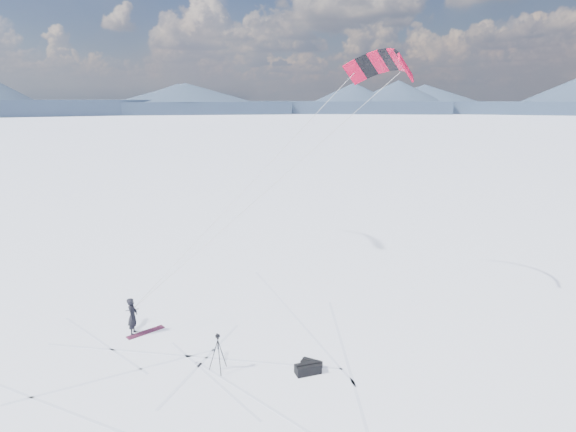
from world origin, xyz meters
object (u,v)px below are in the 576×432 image
object	(u,v)px
snowkiter	(134,334)
snowboard	(146,332)
tripod	(218,348)
gear_bag_b	(311,364)
gear_bag_a	(308,369)

from	to	relation	value
snowkiter	snowboard	distance (m)	0.49
tripod	gear_bag_b	bearing A→B (deg)	-45.95
snowboard	snowkiter	bearing A→B (deg)	147.75
snowboard	gear_bag_a	size ratio (longest dim) A/B	1.74
gear_bag_b	snowkiter	bearing A→B (deg)	-172.92
snowboard	gear_bag_a	distance (m)	7.60
tripod	gear_bag_a	bearing A→B (deg)	-52.18
snowboard	gear_bag_a	xyz separation A→B (m)	(5.69, -5.04, 0.16)
gear_bag_a	gear_bag_b	xyz separation A→B (m)	(0.25, 0.31, -0.03)
snowkiter	snowboard	bearing A→B (deg)	-81.51
snowkiter	gear_bag_b	world-z (taller)	snowkiter
snowkiter	snowboard	size ratio (longest dim) A/B	0.99
tripod	gear_bag_b	distance (m)	3.56
gear_bag_a	gear_bag_b	bearing A→B (deg)	49.15
tripod	gear_bag_b	xyz separation A→B (m)	(3.37, -0.82, -0.80)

